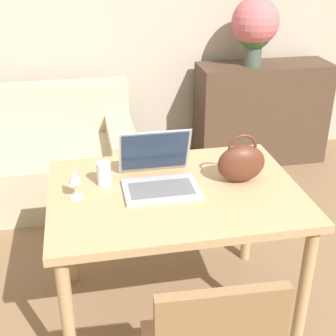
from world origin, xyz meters
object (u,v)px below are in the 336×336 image
laptop (158,171)px  handbag (241,163)px  couch (33,162)px  wine_glass (75,178)px  drinking_glass (104,174)px  flower_vase (255,26)px

laptop → handbag: (0.41, -0.06, 0.03)m
couch → laptop: bearing=-62.1°
wine_glass → handbag: size_ratio=0.60×
laptop → wine_glass: bearing=-170.2°
drinking_glass → handbag: bearing=-8.2°
laptop → handbag: size_ratio=1.42×
flower_vase → couch: bearing=-172.0°
laptop → flower_vase: bearing=56.8°
flower_vase → handbag: bearing=-111.7°
couch → handbag: handbag is taller
wine_glass → handbag: bearing=0.9°
couch → handbag: bearing=-51.9°
laptop → flower_vase: flower_vase is taller
couch → drinking_glass: bearing=-70.5°
couch → wine_glass: wine_glass is taller
handbag → flower_vase: (0.69, 1.74, 0.34)m
laptop → flower_vase: 2.04m
drinking_glass → wine_glass: size_ratio=0.77×
drinking_glass → flower_vase: bearing=50.3°
wine_glass → flower_vase: flower_vase is taller
handbag → couch: bearing=128.1°
couch → laptop: (0.75, -1.42, 0.56)m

